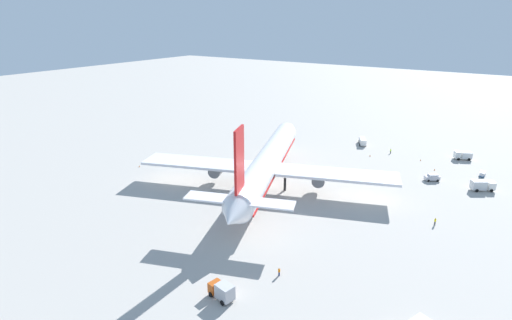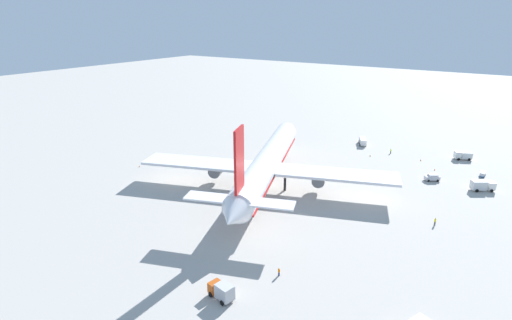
{
  "view_description": "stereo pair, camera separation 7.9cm",
  "coord_description": "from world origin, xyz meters",
  "px_view_note": "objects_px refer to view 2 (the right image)",
  "views": [
    {
      "loc": [
        -90.12,
        -55.11,
        44.5
      ],
      "look_at": [
        -3.0,
        2.01,
        7.77
      ],
      "focal_mm": 28.36,
      "sensor_mm": 36.0,
      "label": 1
    },
    {
      "loc": [
        -90.07,
        -55.17,
        44.5
      ],
      "look_at": [
        -3.0,
        2.01,
        7.77
      ],
      "focal_mm": 28.36,
      "sensor_mm": 36.0,
      "label": 2
    }
  ],
  "objects_px": {
    "service_truck_1": "(482,185)",
    "service_van": "(432,177)",
    "ground_worker_0": "(391,151)",
    "ground_worker_1": "(435,222)",
    "ground_worker_2": "(279,272)",
    "airliner": "(267,163)",
    "service_truck_0": "(363,141)",
    "baggage_cart_0": "(482,174)",
    "traffic_cone_1": "(421,160)",
    "traffic_cone_3": "(139,166)",
    "service_truck_3": "(463,155)",
    "traffic_cone_0": "(370,156)",
    "traffic_cone_2": "(435,170)",
    "service_truck_2": "(222,291)"
  },
  "relations": [
    {
      "from": "service_truck_0",
      "to": "baggage_cart_0",
      "type": "bearing_deg",
      "value": -105.88
    },
    {
      "from": "traffic_cone_1",
      "to": "service_truck_1",
      "type": "bearing_deg",
      "value": -130.22
    },
    {
      "from": "service_van",
      "to": "ground_worker_2",
      "type": "relative_size",
      "value": 2.71
    },
    {
      "from": "baggage_cart_0",
      "to": "ground_worker_1",
      "type": "xyz_separation_m",
      "value": [
        -39.66,
        5.82,
        0.12
      ]
    },
    {
      "from": "ground_worker_2",
      "to": "traffic_cone_2",
      "type": "height_order",
      "value": "ground_worker_2"
    },
    {
      "from": "traffic_cone_3",
      "to": "service_truck_3",
      "type": "bearing_deg",
      "value": -52.82
    },
    {
      "from": "service_truck_3",
      "to": "service_truck_2",
      "type": "bearing_deg",
      "value": 166.77
    },
    {
      "from": "service_truck_0",
      "to": "ground_worker_1",
      "type": "distance_m",
      "value": 62.0
    },
    {
      "from": "service_truck_2",
      "to": "traffic_cone_3",
      "type": "height_order",
      "value": "service_truck_2"
    },
    {
      "from": "ground_worker_0",
      "to": "traffic_cone_1",
      "type": "relative_size",
      "value": 3.08
    },
    {
      "from": "service_truck_1",
      "to": "service_truck_3",
      "type": "bearing_deg",
      "value": 17.6
    },
    {
      "from": "service_truck_2",
      "to": "baggage_cart_0",
      "type": "xyz_separation_m",
      "value": [
        86.4,
        -30.58,
        -0.81
      ]
    },
    {
      "from": "ground_worker_0",
      "to": "traffic_cone_1",
      "type": "xyz_separation_m",
      "value": [
        -2.27,
        -10.51,
        -0.58
      ]
    },
    {
      "from": "baggage_cart_0",
      "to": "traffic_cone_3",
      "type": "xyz_separation_m",
      "value": [
        -50.48,
        91.44,
        -0.49
      ]
    },
    {
      "from": "ground_worker_2",
      "to": "baggage_cart_0",
      "type": "bearing_deg",
      "value": -18.84
    },
    {
      "from": "ground_worker_2",
      "to": "traffic_cone_1",
      "type": "relative_size",
      "value": 2.96
    },
    {
      "from": "ground_worker_2",
      "to": "traffic_cone_1",
      "type": "height_order",
      "value": "ground_worker_2"
    },
    {
      "from": "service_truck_0",
      "to": "service_truck_3",
      "type": "distance_m",
      "value": 33.66
    },
    {
      "from": "service_truck_2",
      "to": "traffic_cone_3",
      "type": "distance_m",
      "value": 70.67
    },
    {
      "from": "baggage_cart_0",
      "to": "ground_worker_1",
      "type": "bearing_deg",
      "value": 171.65
    },
    {
      "from": "airliner",
      "to": "ground_worker_2",
      "type": "xyz_separation_m",
      "value": [
        -34.27,
        -23.89,
        -5.97
      ]
    },
    {
      "from": "traffic_cone_2",
      "to": "traffic_cone_1",
      "type": "bearing_deg",
      "value": 39.08
    },
    {
      "from": "airliner",
      "to": "traffic_cone_1",
      "type": "xyz_separation_m",
      "value": [
        45.75,
        -31.31,
        -6.52
      ]
    },
    {
      "from": "service_van",
      "to": "ground_worker_0",
      "type": "height_order",
      "value": "service_van"
    },
    {
      "from": "service_truck_3",
      "to": "service_truck_0",
      "type": "bearing_deg",
      "value": 93.21
    },
    {
      "from": "service_van",
      "to": "traffic_cone_0",
      "type": "bearing_deg",
      "value": 62.53
    },
    {
      "from": "ground_worker_0",
      "to": "ground_worker_1",
      "type": "height_order",
      "value": "ground_worker_1"
    },
    {
      "from": "traffic_cone_3",
      "to": "ground_worker_0",
      "type": "bearing_deg",
      "value": -47.59
    },
    {
      "from": "baggage_cart_0",
      "to": "traffic_cone_1",
      "type": "relative_size",
      "value": 6.42
    },
    {
      "from": "ground_worker_2",
      "to": "traffic_cone_1",
      "type": "distance_m",
      "value": 80.37
    },
    {
      "from": "airliner",
      "to": "ground_worker_2",
      "type": "relative_size",
      "value": 44.17
    },
    {
      "from": "ground_worker_1",
      "to": "traffic_cone_2",
      "type": "distance_m",
      "value": 37.77
    },
    {
      "from": "ground_worker_1",
      "to": "ground_worker_2",
      "type": "xyz_separation_m",
      "value": [
        -36.0,
        19.99,
        -0.06
      ]
    },
    {
      "from": "service_truck_1",
      "to": "traffic_cone_1",
      "type": "distance_m",
      "value": 25.41
    },
    {
      "from": "service_truck_3",
      "to": "ground_worker_2",
      "type": "height_order",
      "value": "service_truck_3"
    },
    {
      "from": "service_van",
      "to": "traffic_cone_0",
      "type": "distance_m",
      "value": 24.81
    },
    {
      "from": "traffic_cone_1",
      "to": "ground_worker_2",
      "type": "bearing_deg",
      "value": 174.71
    },
    {
      "from": "service_truck_3",
      "to": "ground_worker_1",
      "type": "relative_size",
      "value": 3.34
    },
    {
      "from": "service_truck_1",
      "to": "airliner",
      "type": "bearing_deg",
      "value": 120.09
    },
    {
      "from": "traffic_cone_0",
      "to": "traffic_cone_3",
      "type": "height_order",
      "value": "same"
    },
    {
      "from": "ground_worker_2",
      "to": "traffic_cone_0",
      "type": "height_order",
      "value": "ground_worker_2"
    },
    {
      "from": "airliner",
      "to": "service_truck_0",
      "type": "height_order",
      "value": "airliner"
    },
    {
      "from": "service_truck_1",
      "to": "baggage_cart_0",
      "type": "xyz_separation_m",
      "value": [
        12.01,
        0.98,
        -0.83
      ]
    },
    {
      "from": "airliner",
      "to": "service_truck_0",
      "type": "distance_m",
      "value": 54.0
    },
    {
      "from": "service_truck_3",
      "to": "baggage_cart_0",
      "type": "height_order",
      "value": "service_truck_3"
    },
    {
      "from": "service_truck_1",
      "to": "service_truck_3",
      "type": "height_order",
      "value": "service_truck_1"
    },
    {
      "from": "service_truck_1",
      "to": "service_van",
      "type": "distance_m",
      "value": 12.8
    },
    {
      "from": "ground_worker_0",
      "to": "ground_worker_1",
      "type": "xyz_separation_m",
      "value": [
        -46.3,
        -23.08,
        0.02
      ]
    },
    {
      "from": "baggage_cart_0",
      "to": "traffic_cone_2",
      "type": "height_order",
      "value": "baggage_cart_0"
    },
    {
      "from": "ground_worker_1",
      "to": "traffic_cone_1",
      "type": "distance_m",
      "value": 45.79
    }
  ]
}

